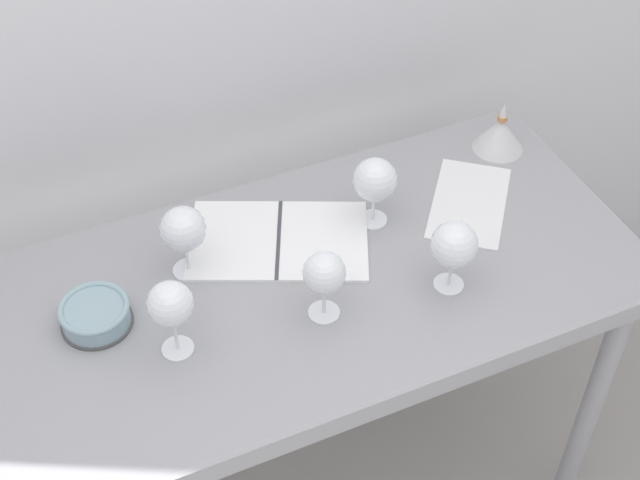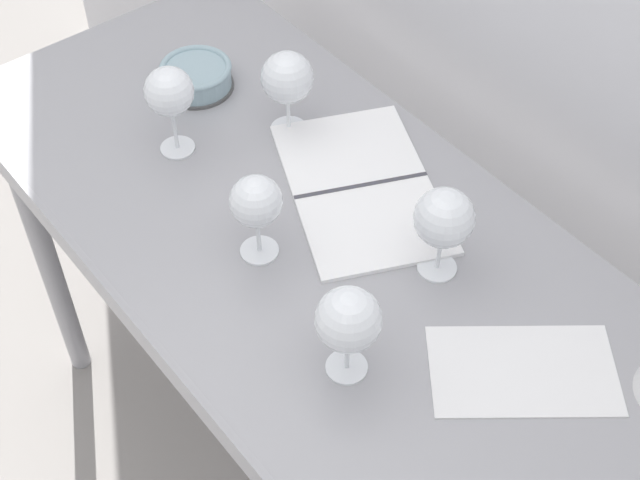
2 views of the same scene
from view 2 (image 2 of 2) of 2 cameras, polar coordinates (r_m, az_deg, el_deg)
ground_plane at (r=2.27m, az=-0.61°, el=-14.54°), size 6.00×6.00×0.00m
steel_counter at (r=1.60m, az=-1.01°, el=-1.49°), size 1.40×0.65×0.90m
wine_glass_far_left at (r=1.62m, az=-2.04°, el=9.89°), size 0.09×0.09×0.16m
wine_glass_near_center at (r=1.40m, az=-3.97°, el=2.27°), size 0.08×0.08×0.16m
wine_glass_far_right at (r=1.38m, az=7.66°, el=1.26°), size 0.09×0.09×0.16m
wine_glass_near_right at (r=1.25m, az=1.76°, el=-5.05°), size 0.09×0.09×0.16m
wine_glass_near_left at (r=1.59m, az=-9.29°, el=8.93°), size 0.09×0.09×0.17m
open_notebook at (r=1.58m, az=2.54°, el=3.29°), size 0.44×0.37×0.01m
tasting_sheet_upper at (r=1.37m, az=12.43°, el=-7.87°), size 0.29×0.31×0.00m
tasting_bowl at (r=1.78m, az=-7.66°, el=10.04°), size 0.14×0.14×0.05m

